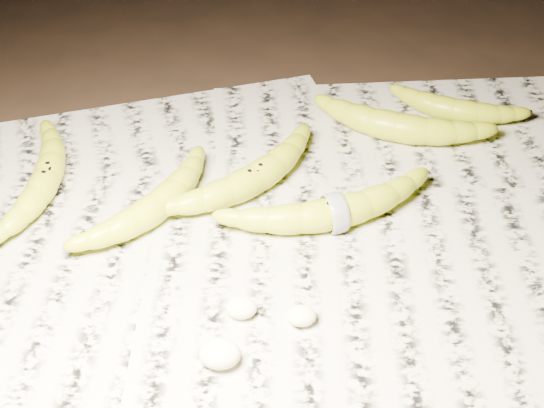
{
  "coord_description": "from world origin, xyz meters",
  "views": [
    {
      "loc": [
        -0.02,
        -0.61,
        0.6
      ],
      "look_at": [
        0.02,
        0.04,
        0.05
      ],
      "focal_mm": 50.0,
      "sensor_mm": 36.0,
      "label": 1
    }
  ],
  "objects_px": {
    "banana_taped": "(335,211)",
    "banana_upper_a": "(398,125)",
    "banana_left_a": "(46,176)",
    "banana_upper_b": "(455,108)",
    "banana_center": "(254,177)",
    "banana_left_b": "(157,203)"
  },
  "relations": [
    {
      "from": "banana_left_b",
      "to": "banana_center",
      "type": "relative_size",
      "value": 0.91
    },
    {
      "from": "banana_taped",
      "to": "banana_upper_a",
      "type": "relative_size",
      "value": 1.12
    },
    {
      "from": "banana_left_b",
      "to": "banana_center",
      "type": "bearing_deg",
      "value": -29.85
    },
    {
      "from": "banana_left_a",
      "to": "banana_taped",
      "type": "relative_size",
      "value": 0.87
    },
    {
      "from": "banana_left_a",
      "to": "banana_upper_b",
      "type": "xyz_separation_m",
      "value": [
        0.54,
        0.13,
        -0.0
      ]
    },
    {
      "from": "banana_left_b",
      "to": "banana_upper_b",
      "type": "distance_m",
      "value": 0.44
    },
    {
      "from": "banana_left_b",
      "to": "banana_upper_a",
      "type": "height_order",
      "value": "banana_upper_a"
    },
    {
      "from": "banana_left_a",
      "to": "banana_left_b",
      "type": "relative_size",
      "value": 1.06
    },
    {
      "from": "banana_left_a",
      "to": "banana_upper_a",
      "type": "height_order",
      "value": "banana_upper_a"
    },
    {
      "from": "banana_left_a",
      "to": "banana_upper_a",
      "type": "distance_m",
      "value": 0.46
    },
    {
      "from": "banana_upper_b",
      "to": "banana_taped",
      "type": "bearing_deg",
      "value": -108.91
    },
    {
      "from": "banana_left_a",
      "to": "banana_upper_b",
      "type": "height_order",
      "value": "banana_left_a"
    },
    {
      "from": "banana_center",
      "to": "banana_taped",
      "type": "distance_m",
      "value": 0.11
    },
    {
      "from": "banana_left_b",
      "to": "banana_center",
      "type": "distance_m",
      "value": 0.12
    },
    {
      "from": "banana_left_a",
      "to": "banana_center",
      "type": "distance_m",
      "value": 0.26
    },
    {
      "from": "banana_taped",
      "to": "banana_left_b",
      "type": "bearing_deg",
      "value": 158.18
    },
    {
      "from": "banana_left_a",
      "to": "banana_center",
      "type": "relative_size",
      "value": 0.96
    },
    {
      "from": "banana_taped",
      "to": "banana_upper_a",
      "type": "xyz_separation_m",
      "value": [
        0.1,
        0.17,
        0.0
      ]
    },
    {
      "from": "banana_taped",
      "to": "banana_upper_a",
      "type": "bearing_deg",
      "value": 43.46
    },
    {
      "from": "banana_center",
      "to": "banana_left_a",
      "type": "bearing_deg",
      "value": 136.44
    },
    {
      "from": "banana_taped",
      "to": "banana_upper_b",
      "type": "height_order",
      "value": "banana_taped"
    },
    {
      "from": "banana_upper_a",
      "to": "banana_upper_b",
      "type": "height_order",
      "value": "banana_upper_a"
    }
  ]
}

